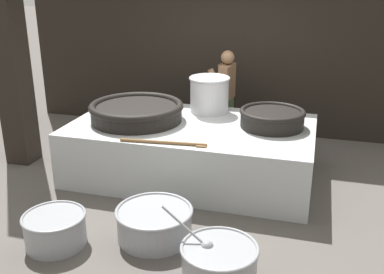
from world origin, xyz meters
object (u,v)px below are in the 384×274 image
prep_bowl_meat (55,228)px  prep_bowl_vegetables (219,261)px  stock_pot (209,94)px  cook (226,94)px  giant_wok_near (137,111)px  prep_bowl_extra (154,222)px  giant_wok_far (272,118)px

prep_bowl_meat → prep_bowl_vegetables: bearing=-3.0°
stock_pot → prep_bowl_meat: size_ratio=0.90×
cook → giant_wok_near: bearing=63.2°
prep_bowl_meat → prep_bowl_extra: bearing=23.0°
prep_bowl_meat → prep_bowl_extra: (0.96, 0.41, -0.00)m
prep_bowl_vegetables → prep_bowl_meat: size_ratio=1.43×
prep_bowl_extra → giant_wok_far: bearing=61.1°
giant_wok_near → prep_bowl_meat: bearing=-93.4°
giant_wok_far → cook: (-0.88, 1.23, -0.05)m
giant_wok_near → giant_wok_far: giant_wok_near is taller
stock_pot → giant_wok_near: bearing=-141.6°
giant_wok_near → stock_pot: size_ratio=2.18×
stock_pot → prep_bowl_extra: 2.44m
stock_pot → prep_bowl_meat: bearing=-110.2°
giant_wok_near → prep_bowl_vegetables: size_ratio=1.38×
giant_wok_far → prep_bowl_vegetables: 2.44m
stock_pot → prep_bowl_meat: 2.99m
giant_wok_near → prep_bowl_extra: giant_wok_near is taller
giant_wok_near → giant_wok_far: 1.86m
giant_wok_far → cook: bearing=125.5°
giant_wok_far → prep_bowl_extra: giant_wok_far is taller
cook → prep_bowl_meat: bearing=79.2°
giant_wok_near → stock_pot: 1.12m
prep_bowl_meat → prep_bowl_extra: 1.04m
prep_bowl_extra → prep_bowl_meat: bearing=-157.0°
cook → stock_pot: bearing=89.6°
stock_pot → prep_bowl_extra: stock_pot is taller
cook → prep_bowl_meat: (-1.09, -3.47, -0.65)m
giant_wok_far → giant_wok_near: bearing=-172.9°
giant_wok_near → stock_pot: bearing=38.4°
cook → prep_bowl_extra: (-0.13, -3.06, -0.65)m
giant_wok_far → prep_bowl_meat: bearing=-131.3°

